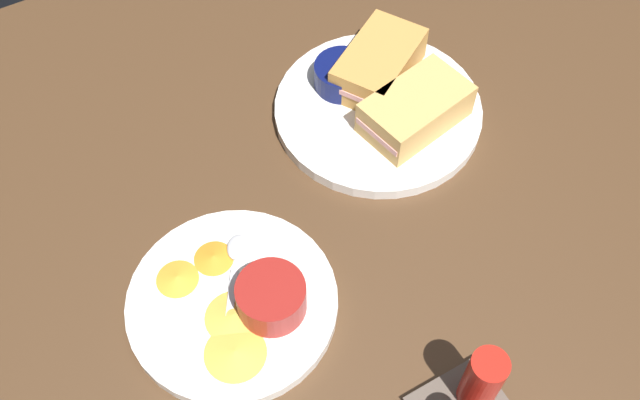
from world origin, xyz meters
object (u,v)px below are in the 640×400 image
object	(u,v)px
sandwich_half_far	(379,64)
spoon_by_gravy_ramekin	(236,258)
ramekin_dark_sauce	(342,74)
spoon_by_dark_ramekin	(381,99)
ramekin_light_gravy	(271,297)
plate_sandwich_main	(378,110)
sandwich_half_near	(416,109)
plate_chips_companion	(233,303)

from	to	relation	value
sandwich_half_far	spoon_by_gravy_ramekin	xyz separation A→B (cm)	(27.82, 15.27, -2.04)
sandwich_half_far	ramekin_dark_sauce	world-z (taller)	sandwich_half_far
ramekin_dark_sauce	spoon_by_dark_ramekin	size ratio (longest dim) A/B	0.78
sandwich_half_far	ramekin_light_gravy	world-z (taller)	sandwich_half_far
ramekin_dark_sauce	spoon_by_gravy_ramekin	xyz separation A→B (cm)	(23.24, 16.53, -1.40)
plate_sandwich_main	spoon_by_dark_ramekin	bearing A→B (deg)	-142.35
plate_sandwich_main	sandwich_half_far	xyz separation A→B (cm)	(-2.56, -4.28, 3.20)
sandwich_half_near	ramekin_light_gravy	world-z (taller)	sandwich_half_near
spoon_by_dark_ramekin	spoon_by_gravy_ramekin	world-z (taller)	same
sandwich_half_far	ramekin_dark_sauce	size ratio (longest dim) A/B	2.08
sandwich_half_far	spoon_by_gravy_ramekin	distance (cm)	31.80
sandwich_half_far	ramekin_dark_sauce	distance (cm)	4.80
ramekin_dark_sauce	plate_chips_companion	world-z (taller)	ramekin_dark_sauce
ramekin_light_gravy	plate_sandwich_main	bearing A→B (deg)	-143.75
plate_chips_companion	ramekin_light_gravy	bearing A→B (deg)	140.19
ramekin_light_gravy	spoon_by_dark_ramekin	bearing A→B (deg)	-143.71
ramekin_dark_sauce	spoon_by_dark_ramekin	bearing A→B (deg)	119.62
plate_sandwich_main	sandwich_half_near	bearing A→B (deg)	119.11
spoon_by_dark_ramekin	ramekin_light_gravy	size ratio (longest dim) A/B	1.28
plate_chips_companion	spoon_by_dark_ramekin	bearing A→B (deg)	-151.23
plate_sandwich_main	spoon_by_dark_ramekin	distance (cm)	1.53
plate_sandwich_main	spoon_by_dark_ramekin	world-z (taller)	spoon_by_dark_ramekin
plate_sandwich_main	spoon_by_dark_ramekin	size ratio (longest dim) A/B	2.82
ramekin_dark_sauce	ramekin_light_gravy	world-z (taller)	ramekin_light_gravy
sandwich_half_near	spoon_by_dark_ramekin	xyz separation A→B (cm)	(1.64, -4.96, -2.04)
sandwich_half_near	plate_chips_companion	bearing A→B (deg)	19.56
sandwich_half_near	ramekin_dark_sauce	world-z (taller)	sandwich_half_near
ramekin_light_gravy	spoon_by_gravy_ramekin	world-z (taller)	ramekin_light_gravy
sandwich_half_near	spoon_by_dark_ramekin	distance (cm)	5.60
sandwich_half_near	spoon_by_gravy_ramekin	world-z (taller)	sandwich_half_near
sandwich_half_near	plate_sandwich_main	bearing A→B (deg)	-60.89
ramekin_dark_sauce	ramekin_light_gravy	bearing A→B (deg)	46.32
ramekin_dark_sauce	plate_chips_companion	bearing A→B (deg)	38.69
sandwich_half_far	spoon_by_dark_ramekin	bearing A→B (deg)	64.17
spoon_by_dark_ramekin	spoon_by_gravy_ramekin	size ratio (longest dim) A/B	1.01
spoon_by_dark_ramekin	ramekin_light_gravy	bearing A→B (deg)	36.29
sandwich_half_far	plate_chips_companion	distance (cm)	36.15
ramekin_dark_sauce	spoon_by_gravy_ramekin	bearing A→B (deg)	35.43
plate_chips_companion	sandwich_half_far	bearing A→B (deg)	-147.46
spoon_by_dark_ramekin	sandwich_half_far	bearing A→B (deg)	-115.83
sandwich_half_near	sandwich_half_far	distance (cm)	8.63
sandwich_half_far	plate_chips_companion	size ratio (longest dim) A/B	0.67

